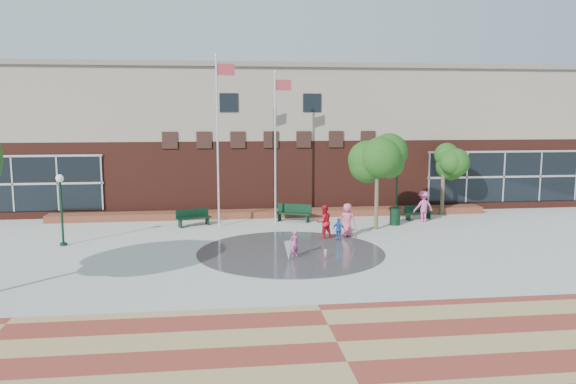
{
  "coord_description": "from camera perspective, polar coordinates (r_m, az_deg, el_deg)",
  "views": [
    {
      "loc": [
        -3.12,
        -21.35,
        6.28
      ],
      "look_at": [
        0.0,
        4.0,
        2.6
      ],
      "focal_mm": 35.0,
      "sensor_mm": 36.0,
      "label": 1
    }
  ],
  "objects": [
    {
      "name": "bench_mid",
      "position": [
        32.15,
        0.57,
        -2.47
      ],
      "size": [
        2.07,
        1.31,
        1.01
      ],
      "rotation": [
        0.0,
        0.0,
        -0.41
      ],
      "color": "black",
      "rests_on": "ground"
    },
    {
      "name": "bench_right",
      "position": [
        33.62,
        13.07,
        -2.31
      ],
      "size": [
        1.73,
        0.88,
        0.84
      ],
      "rotation": [
        0.0,
        0.0,
        0.26
      ],
      "color": "black",
      "rests_on": "ground"
    },
    {
      "name": "adult_red",
      "position": [
        27.86,
        3.67,
        -3.06
      ],
      "size": [
        1.0,
        0.89,
        1.7
      ],
      "primitive_type": "imported",
      "rotation": [
        0.0,
        0.0,
        3.49
      ],
      "color": "red",
      "rests_on": "ground"
    },
    {
      "name": "flower_bed",
      "position": [
        33.69,
        -1.58,
        -2.55
      ],
      "size": [
        26.0,
        1.2,
        0.4
      ],
      "primitive_type": "cube",
      "color": "maroon",
      "rests_on": "ground"
    },
    {
      "name": "lamp_left",
      "position": [
        28.19,
        -22.06,
        -0.93
      ],
      "size": [
        0.36,
        0.36,
        3.39
      ],
      "color": "black",
      "rests_on": "ground"
    },
    {
      "name": "child_splash",
      "position": [
        24.42,
        0.65,
        -5.26
      ],
      "size": [
        0.52,
        0.47,
        1.2
      ],
      "primitive_type": "imported",
      "rotation": [
        0.0,
        0.0,
        3.68
      ],
      "color": "#DB4E8F",
      "rests_on": "ground"
    },
    {
      "name": "flagpole_left",
      "position": [
        30.46,
        -7.09,
        6.05
      ],
      "size": [
        1.06,
        0.37,
        9.29
      ],
      "rotation": [
        0.0,
        0.0,
        0.27
      ],
      "color": "silver",
      "rests_on": "ground"
    },
    {
      "name": "bench_left",
      "position": [
        31.33,
        -9.56,
        -2.91
      ],
      "size": [
        1.95,
        1.22,
        0.95
      ],
      "rotation": [
        0.0,
        0.0,
        0.4
      ],
      "color": "black",
      "rests_on": "ground"
    },
    {
      "name": "child_blue",
      "position": [
        27.47,
        5.18,
        -3.84
      ],
      "size": [
        0.7,
        0.63,
        1.14
      ],
      "primitive_type": "imported",
      "rotation": [
        0.0,
        0.0,
        2.49
      ],
      "color": "blue",
      "rests_on": "ground"
    },
    {
      "name": "lamp_right",
      "position": [
        32.65,
        11.0,
        0.53
      ],
      "size": [
        0.34,
        0.34,
        3.23
      ],
      "color": "black",
      "rests_on": "ground"
    },
    {
      "name": "tree_mid",
      "position": [
        29.96,
        9.07,
        3.17
      ],
      "size": [
        3.02,
        3.02,
        5.09
      ],
      "color": "#4A3F2B",
      "rests_on": "ground"
    },
    {
      "name": "person_bench",
      "position": [
        32.88,
        13.58,
        -1.44
      ],
      "size": [
        1.24,
        0.81,
        1.81
      ],
      "primitive_type": "imported",
      "rotation": [
        0.0,
        0.0,
        3.27
      ],
      "color": "#D45092",
      "rests_on": "ground"
    },
    {
      "name": "water_jet_a",
      "position": [
        23.92,
        0.07,
        -7.03
      ],
      "size": [
        0.41,
        0.41,
        0.8
      ],
      "primitive_type": "cone",
      "rotation": [
        3.14,
        0.0,
        0.0
      ],
      "color": "white",
      "rests_on": "ground"
    },
    {
      "name": "tree_small_right",
      "position": [
        35.12,
        15.53,
        2.73
      ],
      "size": [
        2.5,
        2.5,
        4.27
      ],
      "color": "#4A3F2B",
      "rests_on": "ground"
    },
    {
      "name": "water_jet_b",
      "position": [
        24.24,
        3.8,
        -6.84
      ],
      "size": [
        0.17,
        0.17,
        0.39
      ],
      "primitive_type": "cone",
      "rotation": [
        3.14,
        0.0,
        0.0
      ],
      "color": "white",
      "rests_on": "ground"
    },
    {
      "name": "adult_pink",
      "position": [
        28.46,
        6.05,
        -2.85
      ],
      "size": [
        0.99,
        0.91,
        1.7
      ],
      "primitive_type": "imported",
      "rotation": [
        0.0,
        0.0,
        2.56
      ],
      "color": "#D25471",
      "rests_on": "ground"
    },
    {
      "name": "library_building",
      "position": [
        38.99,
        -2.43,
        5.79
      ],
      "size": [
        44.4,
        10.4,
        9.2
      ],
      "color": "#4E2118",
      "rests_on": "ground"
    },
    {
      "name": "splash_pad",
      "position": [
        25.34,
        0.28,
        -6.14
      ],
      "size": [
        8.4,
        8.4,
        0.01
      ],
      "primitive_type": "cylinder",
      "color": "#383A3D",
      "rests_on": "ground"
    },
    {
      "name": "plaza_concrete",
      "position": [
        26.3,
        0.0,
        -5.61
      ],
      "size": [
        46.0,
        18.0,
        0.01
      ],
      "primitive_type": "cube",
      "color": "#A8A8A0",
      "rests_on": "ground"
    },
    {
      "name": "paver_band",
      "position": [
        15.97,
        4.99,
        -14.97
      ],
      "size": [
        46.0,
        6.0,
        0.01
      ],
      "primitive_type": "cube",
      "color": "maroon",
      "rests_on": "ground"
    },
    {
      "name": "flagpole_right",
      "position": [
        31.46,
        -1.22,
        5.41
      ],
      "size": [
        1.02,
        0.34,
        8.5
      ],
      "rotation": [
        0.0,
        0.0,
        0.26
      ],
      "color": "silver",
      "rests_on": "ground"
    },
    {
      "name": "trash_can",
      "position": [
        31.72,
        10.82,
        -2.42
      ],
      "size": [
        0.62,
        0.62,
        1.01
      ],
      "color": "black",
      "rests_on": "ground"
    },
    {
      "name": "ground",
      "position": [
        22.48,
        1.26,
        -8.03
      ],
      "size": [
        120.0,
        120.0,
        0.0
      ],
      "primitive_type": "plane",
      "color": "#666056",
      "rests_on": "ground"
    }
  ]
}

